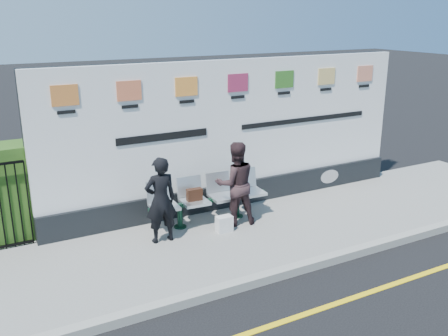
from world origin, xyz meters
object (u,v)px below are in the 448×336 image
bench (209,210)px  woman_left (161,200)px  woman_right (235,183)px  billboard (235,144)px

bench → woman_left: size_ratio=1.49×
woman_right → billboard: bearing=-107.5°
bench → woman_right: size_ratio=1.43×
woman_right → woman_left: bearing=14.5°
woman_left → bench: bearing=-160.9°
billboard → woman_left: size_ratio=5.20×
billboard → bench: size_ratio=3.50×
billboard → woman_right: size_ratio=4.99×
billboard → woman_right: (-0.51, -0.90, -0.50)m
billboard → woman_left: (-2.03, -0.97, -0.53)m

